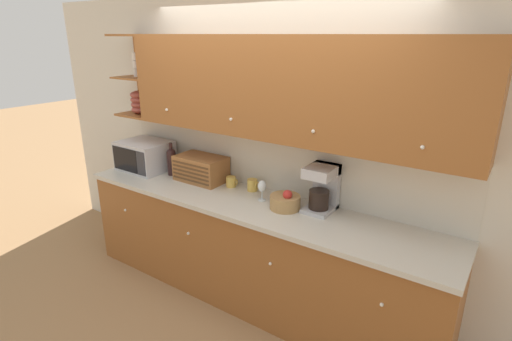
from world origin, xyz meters
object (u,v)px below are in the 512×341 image
wine_bottle (172,160)px  bread_box (201,169)px  microwave (145,156)px  wine_glass (262,187)px  mug (253,185)px  fruit_basket (285,202)px  mug_blue_second (231,182)px  coffee_maker (322,187)px

wine_bottle → bread_box: size_ratio=0.68×
microwave → wine_glass: microwave is taller
wine_bottle → wine_glass: (1.09, -0.03, -0.03)m
mug → fruit_basket: bearing=-21.0°
wine_bottle → bread_box: (0.35, 0.04, -0.03)m
wine_glass → fruit_basket: bearing=-8.3°
mug_blue_second → bread_box: bearing=-174.5°
mug → bread_box: bearing=-173.6°
fruit_basket → coffee_maker: bearing=31.6°
bread_box → mug: size_ratio=4.48×
bread_box → mug_blue_second: 0.35m
wine_glass → bread_box: bearing=174.7°
wine_glass → coffee_maker: size_ratio=0.48×
microwave → mug_blue_second: (1.03, 0.11, -0.10)m
wine_bottle → mug_blue_second: 0.70m
bread_box → coffee_maker: coffee_maker is taller
wine_bottle → mug: bearing=6.3°
microwave → mug_blue_second: microwave is taller
mug_blue_second → fruit_basket: size_ratio=0.42×
wine_bottle → fruit_basket: (1.34, -0.07, -0.09)m
mug_blue_second → coffee_maker: 0.91m
bread_box → wine_glass: bread_box is taller
bread_box → fruit_basket: 1.00m
wine_glass → fruit_basket: (0.25, -0.04, -0.06)m
microwave → bread_box: (0.70, 0.08, -0.03)m
fruit_basket → coffee_maker: size_ratio=0.66×
wine_bottle → coffee_maker: bearing=3.0°
bread_box → microwave: bearing=-173.6°
mug_blue_second → wine_glass: bearing=-13.9°
wine_bottle → coffee_maker: coffee_maker is taller
wine_bottle → coffee_maker: (1.59, 0.08, 0.04)m
wine_bottle → mug: wine_bottle is taller
bread_box → coffee_maker: 1.24m
microwave → fruit_basket: bearing=-0.9°
bread_box → wine_glass: (0.74, -0.07, 0.00)m
fruit_basket → coffee_maker: coffee_maker is taller
microwave → mug_blue_second: size_ratio=4.92×
microwave → coffee_maker: bearing=3.7°
wine_bottle → fruit_basket: wine_bottle is taller
microwave → coffee_maker: (1.93, 0.12, 0.04)m
microwave → fruit_basket: microwave is taller
bread_box → mug_blue_second: bread_box is taller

